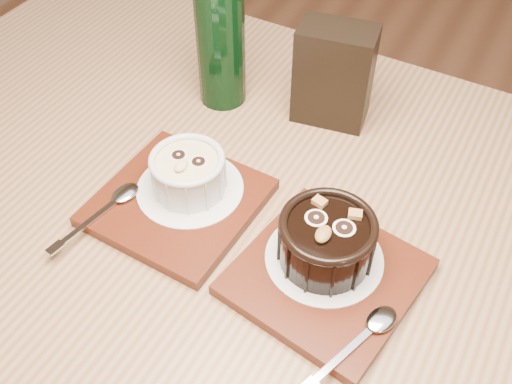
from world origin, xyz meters
TOP-DOWN VIEW (x-y plane):
  - table at (-0.22, -0.16)m, footprint 1.23×0.84m
  - tray_left at (-0.31, -0.18)m, footprint 0.19×0.19m
  - doily_left at (-0.30, -0.16)m, footprint 0.13×0.13m
  - ramekin_white at (-0.30, -0.16)m, footprint 0.09×0.09m
  - spoon_left at (-0.37, -0.24)m, footprint 0.05×0.14m
  - tray_right at (-0.11, -0.20)m, footprint 0.21×0.21m
  - doily_right at (-0.12, -0.18)m, footprint 0.13×0.13m
  - ramekin_dark at (-0.12, -0.18)m, footprint 0.10×0.10m
  - spoon_right at (-0.05, -0.26)m, footprint 0.07×0.13m
  - condiment_stand at (-0.21, 0.06)m, footprint 0.11×0.07m
  - green_bottle at (-0.37, 0.03)m, footprint 0.07×0.07m

SIDE VIEW (x-z plane):
  - table at x=-0.22m, z-range 0.28..1.03m
  - tray_left at x=-0.31m, z-range 0.75..0.76m
  - tray_right at x=-0.11m, z-range 0.75..0.76m
  - doily_left at x=-0.30m, z-range 0.77..0.77m
  - doily_right at x=-0.12m, z-range 0.77..0.77m
  - spoon_left at x=-0.37m, z-range 0.77..0.77m
  - spoon_right at x=-0.05m, z-range 0.77..0.77m
  - ramekin_white at x=-0.30m, z-range 0.77..0.82m
  - ramekin_dark at x=-0.12m, z-range 0.77..0.83m
  - condiment_stand at x=-0.21m, z-range 0.75..0.89m
  - green_bottle at x=-0.37m, z-range 0.72..0.97m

